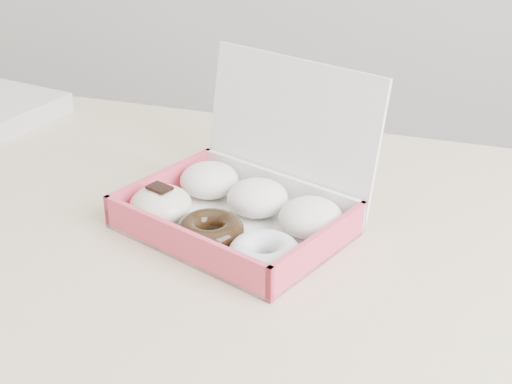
% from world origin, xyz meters
% --- Properties ---
extents(table, '(1.20, 0.80, 0.75)m').
position_xyz_m(table, '(0.00, 0.00, 0.67)').
color(table, tan).
rests_on(table, ground).
extents(donut_box, '(0.33, 0.31, 0.20)m').
position_xyz_m(donut_box, '(0.13, 0.03, 0.78)').
color(donut_box, white).
rests_on(donut_box, table).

